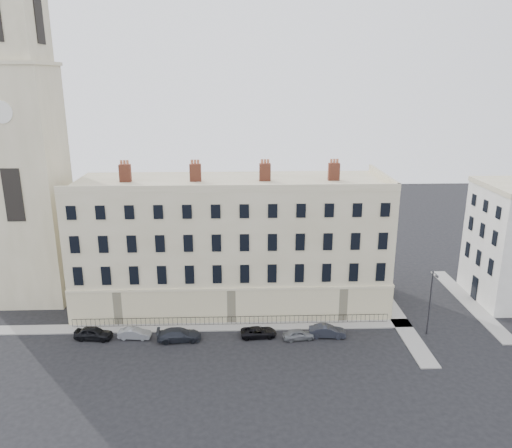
{
  "coord_description": "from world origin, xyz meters",
  "views": [
    {
      "loc": [
        -5.12,
        -44.7,
        26.62
      ],
      "look_at": [
        -3.11,
        10.0,
        10.37
      ],
      "focal_mm": 35.0,
      "sensor_mm": 36.0,
      "label": 1
    }
  ],
  "objects_px": {
    "car_f": "(327,331)",
    "streetlamp": "(430,300)",
    "car_a": "(93,333)",
    "car_c": "(179,335)",
    "car_b": "(135,333)",
    "car_e": "(299,334)",
    "car_d": "(259,332)"
  },
  "relations": [
    {
      "from": "car_d",
      "to": "car_e",
      "type": "xyz_separation_m",
      "value": [
        4.18,
        -0.71,
        0.03
      ]
    },
    {
      "from": "car_a",
      "to": "car_f",
      "type": "xyz_separation_m",
      "value": [
        24.68,
        -0.43,
        -0.04
      ]
    },
    {
      "from": "car_e",
      "to": "car_d",
      "type": "bearing_deg",
      "value": 73.81
    },
    {
      "from": "car_b",
      "to": "car_e",
      "type": "bearing_deg",
      "value": -88.04
    },
    {
      "from": "car_c",
      "to": "car_f",
      "type": "height_order",
      "value": "car_c"
    },
    {
      "from": "car_f",
      "to": "car_b",
      "type": "bearing_deg",
      "value": 93.92
    },
    {
      "from": "car_a",
      "to": "car_d",
      "type": "relative_size",
      "value": 1.04
    },
    {
      "from": "streetlamp",
      "to": "car_d",
      "type": "bearing_deg",
      "value": 174.16
    },
    {
      "from": "car_c",
      "to": "car_e",
      "type": "distance_m",
      "value": 12.54
    },
    {
      "from": "car_d",
      "to": "car_f",
      "type": "bearing_deg",
      "value": -96.49
    },
    {
      "from": "car_a",
      "to": "car_f",
      "type": "distance_m",
      "value": 24.68
    },
    {
      "from": "car_e",
      "to": "streetlamp",
      "type": "height_order",
      "value": "streetlamp"
    },
    {
      "from": "car_f",
      "to": "streetlamp",
      "type": "xyz_separation_m",
      "value": [
        10.81,
        0.09,
        3.43
      ]
    },
    {
      "from": "car_c",
      "to": "car_f",
      "type": "distance_m",
      "value": 15.64
    },
    {
      "from": "car_c",
      "to": "car_d",
      "type": "bearing_deg",
      "value": -90.72
    },
    {
      "from": "car_b",
      "to": "car_e",
      "type": "relative_size",
      "value": 1.03
    },
    {
      "from": "car_e",
      "to": "streetlamp",
      "type": "xyz_separation_m",
      "value": [
        13.91,
        0.51,
        3.5
      ]
    },
    {
      "from": "car_e",
      "to": "car_b",
      "type": "bearing_deg",
      "value": 80.66
    },
    {
      "from": "car_b",
      "to": "streetlamp",
      "type": "distance_m",
      "value": 31.4
    },
    {
      "from": "car_a",
      "to": "car_e",
      "type": "bearing_deg",
      "value": -85.52
    },
    {
      "from": "car_f",
      "to": "streetlamp",
      "type": "bearing_deg",
      "value": -84.47
    },
    {
      "from": "car_b",
      "to": "car_f",
      "type": "distance_m",
      "value": 20.4
    },
    {
      "from": "car_b",
      "to": "car_d",
      "type": "relative_size",
      "value": 0.89
    },
    {
      "from": "car_a",
      "to": "car_d",
      "type": "height_order",
      "value": "car_a"
    },
    {
      "from": "car_a",
      "to": "car_e",
      "type": "height_order",
      "value": "car_a"
    },
    {
      "from": "car_b",
      "to": "car_e",
      "type": "xyz_separation_m",
      "value": [
        17.29,
        -0.84,
        0.0
      ]
    },
    {
      "from": "car_a",
      "to": "car_c",
      "type": "distance_m",
      "value": 9.06
    },
    {
      "from": "car_b",
      "to": "car_e",
      "type": "distance_m",
      "value": 17.31
    },
    {
      "from": "car_b",
      "to": "car_f",
      "type": "bearing_deg",
      "value": -86.42
    },
    {
      "from": "car_f",
      "to": "car_d",
      "type": "bearing_deg",
      "value": 92.87
    },
    {
      "from": "car_a",
      "to": "streetlamp",
      "type": "xyz_separation_m",
      "value": [
        35.49,
        -0.34,
        3.39
      ]
    },
    {
      "from": "car_e",
      "to": "streetlamp",
      "type": "distance_m",
      "value": 14.35
    }
  ]
}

